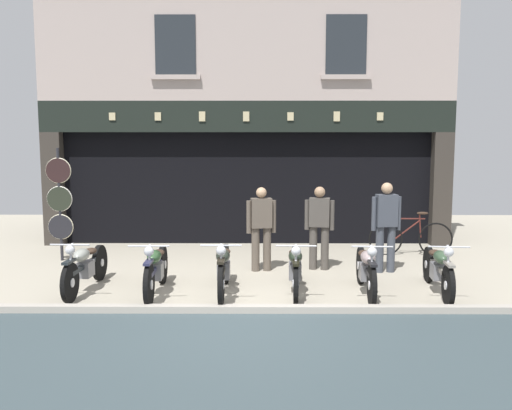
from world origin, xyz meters
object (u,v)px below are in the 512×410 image
(motorcycle_left, at_px, (156,268))
(advert_board_near, at_px, (355,164))
(motorcycle_far_left, at_px, (85,266))
(motorcycle_center, at_px, (295,268))
(motorcycle_right, at_px, (438,268))
(tyre_sign_pole, at_px, (60,200))
(shopkeeper_center, at_px, (319,224))
(leaning_bicycle, at_px, (411,237))
(salesman_right, at_px, (386,223))
(motorcycle_center_right, at_px, (366,269))
(motorcycle_center_left, at_px, (224,267))
(salesman_left, at_px, (261,225))

(motorcycle_left, height_order, advert_board_near, advert_board_near)
(motorcycle_far_left, xyz_separation_m, motorcycle_center, (3.45, -0.08, -0.00))
(motorcycle_right, height_order, tyre_sign_pole, tyre_sign_pole)
(shopkeeper_center, xyz_separation_m, leaning_bicycle, (2.09, 1.30, -0.49))
(tyre_sign_pole, distance_m, leaning_bicycle, 7.33)
(salesman_right, height_order, leaning_bicycle, salesman_right)
(motorcycle_center_right, xyz_separation_m, motorcycle_right, (1.18, 0.06, -0.00))
(motorcycle_center_left, bearing_deg, shopkeeper_center, -135.57)
(motorcycle_far_left, height_order, leaning_bicycle, leaning_bicycle)
(motorcycle_left, height_order, salesman_left, salesman_left)
(shopkeeper_center, relative_size, salesman_right, 0.94)
(salesman_left, relative_size, shopkeeper_center, 1.00)
(salesman_right, bearing_deg, motorcycle_right, 104.09)
(tyre_sign_pole, distance_m, advert_board_near, 6.59)
(salesman_right, distance_m, leaning_bicycle, 1.83)
(motorcycle_center_left, bearing_deg, leaning_bicycle, -142.06)
(motorcycle_far_left, bearing_deg, motorcycle_right, -177.82)
(motorcycle_left, height_order, motorcycle_center, motorcycle_left)
(motorcycle_right, xyz_separation_m, advert_board_near, (-0.66, 4.30, 1.45))
(shopkeeper_center, bearing_deg, motorcycle_center_left, 53.65)
(shopkeeper_center, height_order, leaning_bicycle, shopkeeper_center)
(motorcycle_center_left, distance_m, motorcycle_center, 1.16)
(motorcycle_center, distance_m, salesman_right, 2.31)
(motorcycle_left, bearing_deg, motorcycle_right, -179.74)
(motorcycle_right, bearing_deg, shopkeeper_center, -38.14)
(motorcycle_far_left, distance_m, advert_board_near, 6.76)
(motorcycle_center_right, xyz_separation_m, salesman_right, (0.63, 1.48, 0.51))
(motorcycle_right, xyz_separation_m, shopkeeper_center, (-1.76, 1.63, 0.46))
(motorcycle_left, height_order, shopkeeper_center, shopkeeper_center)
(motorcycle_center_right, xyz_separation_m, salesman_left, (-1.68, 1.57, 0.45))
(motorcycle_far_left, distance_m, motorcycle_center_right, 4.59)
(salesman_right, bearing_deg, tyre_sign_pole, -15.49)
(motorcycle_center, bearing_deg, salesman_right, -139.10)
(salesman_right, relative_size, tyre_sign_pole, 0.73)
(motorcycle_center_left, bearing_deg, motorcycle_center, -176.01)
(motorcycle_center_left, distance_m, leaning_bicycle, 4.84)
(motorcycle_far_left, bearing_deg, motorcycle_center_right, -178.87)
(motorcycle_center, distance_m, motorcycle_right, 2.32)
(motorcycle_left, bearing_deg, leaning_bicycle, -149.14)
(motorcycle_center, bearing_deg, shopkeeper_center, -106.49)
(motorcycle_left, distance_m, salesman_left, 2.37)
(advert_board_near, bearing_deg, motorcycle_left, -131.71)
(motorcycle_center_right, bearing_deg, motorcycle_far_left, 0.52)
(shopkeeper_center, distance_m, salesman_right, 1.23)
(shopkeeper_center, distance_m, leaning_bicycle, 2.51)
(leaning_bicycle, bearing_deg, salesman_right, 152.62)
(motorcycle_left, bearing_deg, salesman_left, -137.67)
(motorcycle_far_left, xyz_separation_m, motorcycle_center_right, (4.58, -0.17, 0.00))
(motorcycle_center_right, distance_m, motorcycle_right, 1.18)
(shopkeeper_center, bearing_deg, motorcycle_right, 146.27)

